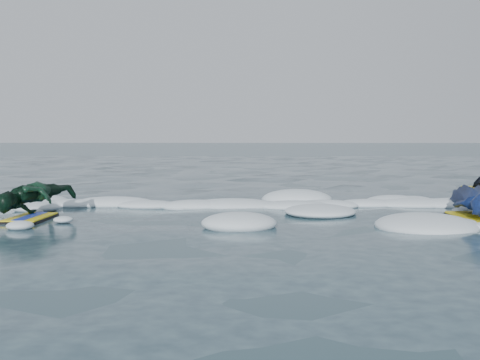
% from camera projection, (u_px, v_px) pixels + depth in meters
% --- Properties ---
extents(ground, '(120.00, 120.00, 0.00)m').
position_uv_depth(ground, '(240.00, 223.00, 7.41)').
color(ground, '#18323A').
rests_on(ground, ground).
extents(foam_band, '(12.00, 3.10, 0.30)m').
position_uv_depth(foam_band, '(242.00, 212.00, 8.44)').
color(foam_band, white).
rests_on(foam_band, ground).
extents(prone_woman_unit, '(0.91, 1.68, 0.41)m').
position_uv_depth(prone_woman_unit, '(476.00, 204.00, 7.65)').
color(prone_woman_unit, black).
rests_on(prone_woman_unit, ground).
extents(prone_child_unit, '(1.00, 1.35, 0.48)m').
position_uv_depth(prone_child_unit, '(35.00, 200.00, 7.72)').
color(prone_child_unit, black).
rests_on(prone_child_unit, ground).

